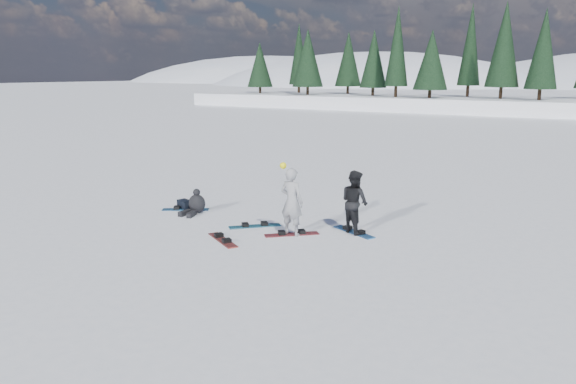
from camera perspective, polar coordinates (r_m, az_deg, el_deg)
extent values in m
plane|color=white|center=(13.91, 2.96, -6.29)|extent=(420.00, 420.00, 0.00)
cube|color=white|center=(67.15, 26.01, 6.29)|extent=(90.00, 14.00, 5.00)
ellipsoid|color=white|center=(197.81, 8.53, 6.75)|extent=(143.00, 110.00, 49.50)
ellipsoid|color=white|center=(266.19, -2.16, 8.07)|extent=(169.00, 130.00, 52.00)
cone|color=black|center=(79.99, -2.36, 12.72)|extent=(3.20, 3.20, 7.50)
cone|color=black|center=(77.85, 0.16, 12.74)|extent=(3.20, 3.20, 7.50)
cone|color=black|center=(75.86, 2.81, 12.75)|extent=(3.20, 3.20, 7.50)
cone|color=black|center=(74.03, 5.60, 12.72)|extent=(3.20, 3.20, 7.50)
cone|color=black|center=(72.38, 8.52, 12.66)|extent=(3.20, 3.20, 7.50)
cone|color=black|center=(70.91, 11.57, 12.57)|extent=(3.20, 3.20, 7.50)
cone|color=black|center=(69.65, 14.74, 12.43)|extent=(3.20, 3.20, 7.50)
cone|color=black|center=(68.59, 18.01, 12.25)|extent=(3.20, 3.20, 7.50)
cone|color=black|center=(67.76, 21.36, 12.03)|extent=(3.20, 3.20, 7.50)
cone|color=black|center=(67.15, 24.78, 11.76)|extent=(3.20, 3.20, 7.50)
imported|color=#9A9A9F|center=(15.22, 0.38, -1.00)|extent=(0.70, 0.47, 1.87)
sphere|color=#FEF00D|center=(15.03, -0.50, 2.70)|extent=(0.18, 0.18, 0.18)
imported|color=black|center=(15.57, 6.78, -1.00)|extent=(1.06, 0.98, 1.76)
ellipsoid|color=black|center=(17.98, -9.23, -1.16)|extent=(0.64, 0.57, 0.59)
sphere|color=black|center=(17.91, -9.27, -0.03)|extent=(0.22, 0.22, 0.22)
cube|color=black|center=(17.64, -9.74, -2.22)|extent=(0.30, 0.53, 0.15)
cube|color=black|center=(17.82, -10.43, -2.10)|extent=(0.17, 0.52, 0.15)
cube|color=black|center=(18.62, -10.46, -1.25)|extent=(0.51, 0.40, 0.30)
cube|color=maroon|center=(15.45, 0.38, -4.33)|extent=(1.29, 1.23, 0.03)
cube|color=#1C589D|center=(15.79, 6.70, -4.05)|extent=(1.47, 0.90, 0.03)
cube|color=#185588|center=(18.51, -10.36, -1.76)|extent=(1.42, 1.03, 0.03)
cube|color=#176681|center=(16.29, -3.40, -3.49)|extent=(1.25, 1.27, 0.03)
cube|color=maroon|center=(15.04, -6.66, -4.87)|extent=(1.43, 1.02, 0.03)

